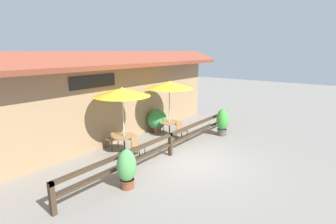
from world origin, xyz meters
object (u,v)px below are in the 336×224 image
object	(u,v)px
patio_umbrella_middle	(169,85)
potted_plant_entrance_palm	(127,168)
chair_middle_wallside	(159,124)
potted_plant_broad_leaf	(157,120)
chair_middle_streetside	(181,129)
potted_plant_small_flowering	(222,122)
patio_umbrella_near	(122,92)
dining_table_near	(124,139)
chair_near_streetside	(137,145)
chair_near_wallside	(113,138)
dining_table_middle	(169,125)

from	to	relation	value
patio_umbrella_middle	potted_plant_entrance_palm	xyz separation A→B (m)	(-4.93, -2.07, -1.94)
chair_middle_wallside	potted_plant_broad_leaf	xyz separation A→B (m)	(0.11, 0.24, 0.18)
chair_middle_streetside	potted_plant_entrance_palm	xyz separation A→B (m)	(-4.92, -1.36, 0.17)
potted_plant_small_flowering	patio_umbrella_near	bearing A→B (deg)	154.34
dining_table_near	chair_middle_streetside	size ratio (longest dim) A/B	1.12
potted_plant_small_flowering	potted_plant_broad_leaf	world-z (taller)	potted_plant_small_flowering
patio_umbrella_middle	chair_middle_streetside	xyz separation A→B (m)	(-0.00, -0.71, -2.12)
dining_table_near	patio_umbrella_middle	distance (m)	3.55
patio_umbrella_middle	chair_near_streetside	bearing A→B (deg)	-169.58
chair_near_streetside	potted_plant_broad_leaf	world-z (taller)	potted_plant_broad_leaf
patio_umbrella_middle	potted_plant_entrance_palm	distance (m)	5.69
chair_near_wallside	dining_table_near	bearing A→B (deg)	88.62
patio_umbrella_near	potted_plant_small_flowering	distance (m)	5.52
patio_umbrella_middle	dining_table_middle	distance (m)	2.01
chair_near_streetside	chair_near_wallside	bearing A→B (deg)	83.62
patio_umbrella_near	chair_middle_wallside	xyz separation A→B (m)	(2.95, 0.52, -2.12)
chair_near_streetside	chair_middle_streetside	bearing A→B (deg)	-11.35
patio_umbrella_middle	potted_plant_broad_leaf	bearing A→B (deg)	81.52
potted_plant_small_flowering	potted_plant_broad_leaf	size ratio (longest dim) A/B	1.13
potted_plant_small_flowering	potted_plant_broad_leaf	xyz separation A→B (m)	(-1.61, 3.01, -0.05)
chair_near_streetside	dining_table_middle	xyz separation A→B (m)	(2.91, 0.53, 0.11)
dining_table_near	potted_plant_broad_leaf	world-z (taller)	potted_plant_broad_leaf
chair_near_streetside	chair_middle_streetside	xyz separation A→B (m)	(2.90, -0.17, 0.00)
chair_near_wallside	chair_middle_streetside	size ratio (longest dim) A/B	1.00
chair_middle_wallside	potted_plant_broad_leaf	world-z (taller)	potted_plant_broad_leaf
patio_umbrella_near	potted_plant_entrance_palm	distance (m)	3.59
chair_near_wallside	potted_plant_entrance_palm	xyz separation A→B (m)	(-1.98, -2.97, 0.17)
potted_plant_broad_leaf	chair_near_wallside	bearing A→B (deg)	-179.30
patio_umbrella_middle	potted_plant_entrance_palm	world-z (taller)	patio_umbrella_middle
patio_umbrella_near	potted_plant_broad_leaf	distance (m)	3.70
patio_umbrella_near	potted_plant_entrance_palm	xyz separation A→B (m)	(-2.00, -2.25, -1.94)
potted_plant_small_flowering	patio_umbrella_middle	bearing A→B (deg)	130.39
dining_table_near	potted_plant_entrance_palm	bearing A→B (deg)	-131.63
patio_umbrella_near	dining_table_near	distance (m)	2.01
potted_plant_small_flowering	potted_plant_broad_leaf	distance (m)	3.41
chair_near_streetside	dining_table_middle	bearing A→B (deg)	2.49
chair_near_streetside	chair_near_wallside	world-z (taller)	same
chair_middle_streetside	chair_middle_wallside	world-z (taller)	same
patio_umbrella_near	dining_table_near	xyz separation A→B (m)	(0.00, -0.00, -2.01)
chair_near_wallside	dining_table_middle	world-z (taller)	chair_near_wallside
patio_umbrella_near	chair_near_streetside	xyz separation A→B (m)	(0.02, -0.72, -2.12)
chair_near_streetside	chair_middle_wallside	size ratio (longest dim) A/B	1.00
dining_table_near	chair_near_streetside	size ratio (longest dim) A/B	1.12
dining_table_middle	potted_plant_broad_leaf	size ratio (longest dim) A/B	0.79
potted_plant_small_flowering	chair_middle_streetside	bearing A→B (deg)	142.41
chair_near_streetside	potted_plant_small_flowering	world-z (taller)	potted_plant_small_flowering
chair_near_streetside	patio_umbrella_middle	distance (m)	3.63
patio_umbrella_near	chair_near_streetside	size ratio (longest dim) A/B	3.24
patio_umbrella_near	chair_near_wallside	size ratio (longest dim) A/B	3.24
chair_near_streetside	chair_middle_streetside	world-z (taller)	same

